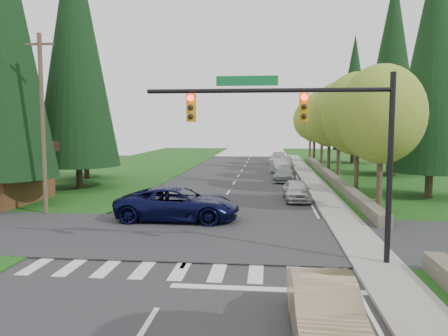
% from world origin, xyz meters
% --- Properties ---
extents(ground, '(120.00, 120.00, 0.00)m').
position_xyz_m(ground, '(0.00, 0.00, 0.00)').
color(ground, '#28282B').
rests_on(ground, ground).
extents(grass_east, '(14.00, 110.00, 0.06)m').
position_xyz_m(grass_east, '(13.00, 20.00, 0.03)').
color(grass_east, '#174412').
rests_on(grass_east, ground).
extents(grass_west, '(14.00, 110.00, 0.06)m').
position_xyz_m(grass_west, '(-13.00, 20.00, 0.03)').
color(grass_west, '#174412').
rests_on(grass_west, ground).
extents(cross_street, '(120.00, 8.00, 0.10)m').
position_xyz_m(cross_street, '(0.00, 8.00, 0.00)').
color(cross_street, '#28282B').
rests_on(cross_street, ground).
extents(sidewalk_east, '(1.80, 80.00, 0.13)m').
position_xyz_m(sidewalk_east, '(6.90, 22.00, 0.07)').
color(sidewalk_east, gray).
rests_on(sidewalk_east, ground).
extents(curb_east, '(0.20, 80.00, 0.13)m').
position_xyz_m(curb_east, '(6.05, 22.00, 0.07)').
color(curb_east, gray).
rests_on(curb_east, ground).
extents(stone_wall_north, '(0.70, 40.00, 0.70)m').
position_xyz_m(stone_wall_north, '(8.60, 30.00, 0.35)').
color(stone_wall_north, '#4C4438').
rests_on(stone_wall_north, ground).
extents(traffic_signal, '(8.70, 0.37, 6.80)m').
position_xyz_m(traffic_signal, '(4.37, 4.50, 4.98)').
color(traffic_signal, black).
rests_on(traffic_signal, ground).
extents(utility_pole, '(1.60, 0.24, 10.00)m').
position_xyz_m(utility_pole, '(-9.50, 12.00, 5.14)').
color(utility_pole, '#473828').
rests_on(utility_pole, ground).
extents(decid_tree_0, '(4.80, 4.80, 8.37)m').
position_xyz_m(decid_tree_0, '(9.20, 14.00, 5.60)').
color(decid_tree_0, '#38281C').
rests_on(decid_tree_0, ground).
extents(decid_tree_1, '(5.20, 5.20, 8.80)m').
position_xyz_m(decid_tree_1, '(9.30, 21.00, 5.80)').
color(decid_tree_1, '#38281C').
rests_on(decid_tree_1, ground).
extents(decid_tree_2, '(5.00, 5.00, 8.82)m').
position_xyz_m(decid_tree_2, '(9.10, 28.00, 5.93)').
color(decid_tree_2, '#38281C').
rests_on(decid_tree_2, ground).
extents(decid_tree_3, '(5.00, 5.00, 8.55)m').
position_xyz_m(decid_tree_3, '(9.20, 35.00, 5.66)').
color(decid_tree_3, '#38281C').
rests_on(decid_tree_3, ground).
extents(decid_tree_4, '(5.40, 5.40, 9.18)m').
position_xyz_m(decid_tree_4, '(9.30, 42.00, 6.06)').
color(decid_tree_4, '#38281C').
rests_on(decid_tree_4, ground).
extents(decid_tree_5, '(4.80, 4.80, 8.30)m').
position_xyz_m(decid_tree_5, '(9.10, 49.00, 5.53)').
color(decid_tree_5, '#38281C').
rests_on(decid_tree_5, ground).
extents(decid_tree_6, '(5.20, 5.20, 8.86)m').
position_xyz_m(decid_tree_6, '(9.20, 56.00, 5.86)').
color(decid_tree_6, '#38281C').
rests_on(decid_tree_6, ground).
extents(conifer_w_a, '(6.12, 6.12, 19.80)m').
position_xyz_m(conifer_w_a, '(-13.00, 14.00, 10.79)').
color(conifer_w_a, '#38281C').
rests_on(conifer_w_a, ground).
extents(conifer_w_c, '(6.46, 6.46, 20.80)m').
position_xyz_m(conifer_w_c, '(-12.00, 22.00, 11.29)').
color(conifer_w_c, '#38281C').
rests_on(conifer_w_c, ground).
extents(conifer_w_e, '(5.78, 5.78, 18.80)m').
position_xyz_m(conifer_w_e, '(-14.00, 28.00, 10.29)').
color(conifer_w_e, '#38281C').
rests_on(conifer_w_e, ground).
extents(conifer_e_a, '(5.44, 5.44, 17.80)m').
position_xyz_m(conifer_e_a, '(14.00, 20.00, 9.79)').
color(conifer_e_a, '#38281C').
rests_on(conifer_e_a, ground).
extents(conifer_e_b, '(6.12, 6.12, 19.80)m').
position_xyz_m(conifer_e_b, '(15.00, 34.00, 10.79)').
color(conifer_e_b, '#38281C').
rests_on(conifer_e_b, ground).
extents(conifer_e_c, '(5.10, 5.10, 16.80)m').
position_xyz_m(conifer_e_c, '(14.00, 48.00, 9.29)').
color(conifer_e_c, '#38281C').
rests_on(conifer_e_c, ground).
extents(sedan_champagne, '(1.61, 4.33, 1.41)m').
position_xyz_m(sedan_champagne, '(4.31, -1.17, 0.71)').
color(sedan_champagne, tan).
rests_on(sedan_champagne, ground).
extents(suv_navy, '(6.43, 3.01, 1.78)m').
position_xyz_m(suv_navy, '(-1.70, 11.00, 0.89)').
color(suv_navy, black).
rests_on(suv_navy, ground).
extents(parked_car_a, '(1.84, 4.18, 1.40)m').
position_xyz_m(parked_car_a, '(4.86, 17.90, 0.70)').
color(parked_car_a, silver).
rests_on(parked_car_a, ground).
extents(parked_car_b, '(2.34, 4.67, 1.30)m').
position_xyz_m(parked_car_b, '(4.45, 28.13, 0.65)').
color(parked_car_b, gray).
rests_on(parked_car_b, ground).
extents(parked_car_c, '(2.18, 4.75, 1.51)m').
position_xyz_m(parked_car_c, '(4.20, 34.06, 0.76)').
color(parked_car_c, '#B0AFB4').
rests_on(parked_car_c, ground).
extents(parked_car_d, '(1.96, 4.05, 1.33)m').
position_xyz_m(parked_car_d, '(5.07, 42.76, 0.67)').
color(parked_car_d, silver).
rests_on(parked_car_d, ground).
extents(parked_car_e, '(2.60, 5.38, 1.51)m').
position_xyz_m(parked_car_e, '(4.20, 45.80, 0.76)').
color(parked_car_e, '#B4B3B9').
rests_on(parked_car_e, ground).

